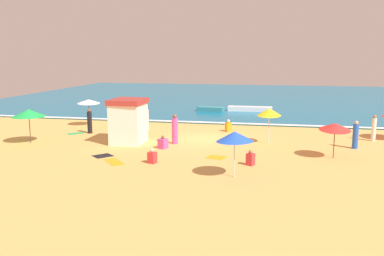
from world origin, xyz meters
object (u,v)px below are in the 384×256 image
object	(u,v)px
beach_umbrella_3	(235,136)
beach_umbrella_5	(269,112)
beachgoer_6	(228,126)
beachgoer_9	(90,122)
beach_umbrella_0	(335,127)
beach_umbrella_2	(29,113)
lifeguard_cabana	(128,121)
beachgoer_1	(355,135)
beachgoer_0	(147,118)
beachgoer_3	(250,159)
small_boat_0	(250,109)
beachgoer_4	(163,143)
small_boat_1	(211,109)
beach_umbrella_1	(89,101)
beachgoer_7	(374,128)
beachgoer_2	(175,130)
beachgoer_5	(152,157)

from	to	relation	value
beach_umbrella_3	beach_umbrella_5	world-z (taller)	beach_umbrella_5
beachgoer_6	beachgoer_9	world-z (taller)	beachgoer_9
beach_umbrella_0	beach_umbrella_2	bearing A→B (deg)	179.34
lifeguard_cabana	beachgoer_1	bearing A→B (deg)	4.70
beach_umbrella_2	beachgoer_6	xyz separation A→B (m)	(12.25, 6.55, -1.58)
beachgoer_0	beachgoer_3	xyz separation A→B (m)	(8.51, -8.93, -0.48)
beachgoer_3	lifeguard_cabana	bearing A→B (deg)	153.89
beach_umbrella_5	small_boat_0	distance (m)	14.90
beachgoer_4	small_boat_1	world-z (taller)	beachgoer_4
beach_umbrella_0	small_boat_0	world-z (taller)	beach_umbrella_0
beachgoer_0	small_boat_1	distance (m)	10.79
beach_umbrella_1	beachgoer_3	distance (m)	16.52
beach_umbrella_3	beachgoer_7	size ratio (longest dim) A/B	1.27
beachgoer_7	beach_umbrella_0	bearing A→B (deg)	-121.24
beach_umbrella_3	beachgoer_0	bearing A→B (deg)	125.20
beach_umbrella_5	small_boat_0	size ratio (longest dim) A/B	0.54
beachgoer_1	beachgoer_6	bearing A→B (deg)	153.96
beach_umbrella_2	beachgoer_4	world-z (taller)	beach_umbrella_2
beach_umbrella_3	beachgoer_3	size ratio (longest dim) A/B	2.70
lifeguard_cabana	beach_umbrella_2	bearing A→B (deg)	-168.00
beachgoer_0	small_boat_1	xyz separation A→B (m)	(3.39, 10.23, -0.51)
beach_umbrella_0	small_boat_1	world-z (taller)	beach_umbrella_0
beachgoer_4	small_boat_0	size ratio (longest dim) A/B	0.19
beachgoer_2	beachgoer_5	distance (m)	4.96
beachgoer_2	beach_umbrella_3	bearing A→B (deg)	-55.55
beachgoer_1	beachgoer_7	xyz separation A→B (m)	(1.61, 2.60, 0.04)
beach_umbrella_0	beach_umbrella_1	bearing A→B (deg)	158.82
lifeguard_cabana	beachgoer_4	world-z (taller)	lifeguard_cabana
lifeguard_cabana	small_boat_1	size ratio (longest dim) A/B	1.04
beachgoer_2	beachgoer_5	bearing A→B (deg)	-90.30
beach_umbrella_1	beach_umbrella_3	bearing A→B (deg)	-42.14
beachgoer_5	beachgoer_9	bearing A→B (deg)	134.14
beachgoer_1	beachgoer_5	size ratio (longest dim) A/B	2.11
beachgoer_0	beachgoer_1	xyz separation A→B (m)	(14.58, -3.76, -0.02)
beachgoer_6	small_boat_0	world-z (taller)	beachgoer_6
beach_umbrella_5	beachgoer_4	world-z (taller)	beach_umbrella_5
small_boat_0	beach_umbrella_5	bearing A→B (deg)	-81.95
beach_umbrella_0	beachgoer_2	world-z (taller)	beach_umbrella_0
beachgoer_2	beachgoer_7	xyz separation A→B (m)	(12.81, 3.46, -0.06)
lifeguard_cabana	beachgoer_3	distance (m)	9.15
beachgoer_7	beachgoer_9	distance (m)	19.83
beach_umbrella_3	beachgoer_6	distance (m)	11.66
beachgoer_6	beachgoer_7	world-z (taller)	beachgoer_7
beachgoer_0	small_boat_0	bearing A→B (deg)	56.89
beach_umbrella_0	beachgoer_5	size ratio (longest dim) A/B	2.52
lifeguard_cabana	beach_umbrella_1	world-z (taller)	lifeguard_cabana
beach_umbrella_0	beachgoer_0	bearing A→B (deg)	153.42
beachgoer_3	beachgoer_9	size ratio (longest dim) A/B	0.46
beach_umbrella_0	beachgoer_4	size ratio (longest dim) A/B	2.54
beach_umbrella_0	small_boat_1	xyz separation A→B (m)	(-9.57, 16.72, -1.46)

